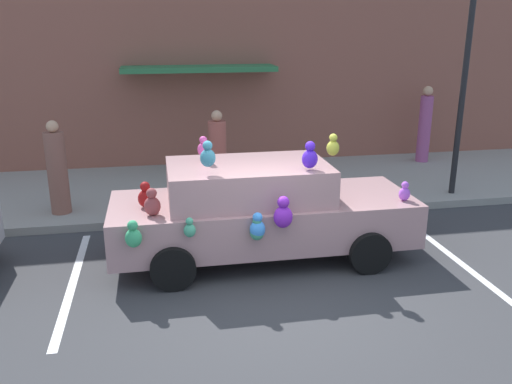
# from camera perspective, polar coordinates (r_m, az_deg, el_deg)

# --- Properties ---
(ground_plane) EXTENTS (60.00, 60.00, 0.00)m
(ground_plane) POSITION_cam_1_polar(r_m,az_deg,el_deg) (7.49, 2.19, -11.13)
(ground_plane) COLOR #38383A
(sidewalk) EXTENTS (24.00, 4.00, 0.15)m
(sidewalk) POSITION_cam_1_polar(r_m,az_deg,el_deg) (12.03, -3.05, 0.50)
(sidewalk) COLOR gray
(sidewalk) RESTS_ON ground
(storefront_building) EXTENTS (24.00, 1.25, 6.40)m
(storefront_building) POSITION_cam_1_polar(r_m,az_deg,el_deg) (13.64, -4.54, 15.80)
(storefront_building) COLOR brown
(storefront_building) RESTS_ON ground
(parking_stripe_front) EXTENTS (0.12, 3.60, 0.01)m
(parking_stripe_front) POSITION_cam_1_polar(r_m,az_deg,el_deg) (9.41, 19.47, -5.96)
(parking_stripe_front) COLOR silver
(parking_stripe_front) RESTS_ON ground
(parking_stripe_rear) EXTENTS (0.12, 3.60, 0.01)m
(parking_stripe_rear) POSITION_cam_1_polar(r_m,az_deg,el_deg) (8.33, -18.78, -8.99)
(parking_stripe_rear) COLOR silver
(parking_stripe_rear) RESTS_ON ground
(plush_covered_car) EXTENTS (4.67, 2.01, 2.08)m
(plush_covered_car) POSITION_cam_1_polar(r_m,az_deg,el_deg) (8.39, 0.30, -1.92)
(plush_covered_car) COLOR #AB8082
(plush_covered_car) RESTS_ON ground
(teddy_bear_on_sidewalk) EXTENTS (0.29, 0.24, 0.56)m
(teddy_bear_on_sidewalk) POSITION_cam_1_polar(r_m,az_deg,el_deg) (10.97, -1.29, 0.66)
(teddy_bear_on_sidewalk) COLOR brown
(teddy_bear_on_sidewalk) RESTS_ON sidewalk
(street_lamp_post) EXTENTS (0.28, 0.28, 4.27)m
(street_lamp_post) POSITION_cam_1_polar(r_m,az_deg,el_deg) (11.64, 21.29, 12.16)
(street_lamp_post) COLOR black
(street_lamp_post) RESTS_ON sidewalk
(pedestrian_near_shopfront) EXTENTS (0.32, 0.32, 1.92)m
(pedestrian_near_shopfront) POSITION_cam_1_polar(r_m,az_deg,el_deg) (14.46, 17.41, 6.67)
(pedestrian_near_shopfront) COLOR #A04E84
(pedestrian_near_shopfront) RESTS_ON sidewalk
(pedestrian_walking_past) EXTENTS (0.37, 0.37, 1.74)m
(pedestrian_walking_past) POSITION_cam_1_polar(r_m,az_deg,el_deg) (11.24, -4.08, 3.89)
(pedestrian_walking_past) COLOR #A6564B
(pedestrian_walking_past) RESTS_ON sidewalk
(pedestrian_by_lamp) EXTENTS (0.37, 0.37, 1.75)m
(pedestrian_by_lamp) POSITION_cam_1_polar(r_m,az_deg,el_deg) (10.63, -20.27, 2.09)
(pedestrian_by_lamp) COLOR brown
(pedestrian_by_lamp) RESTS_ON sidewalk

